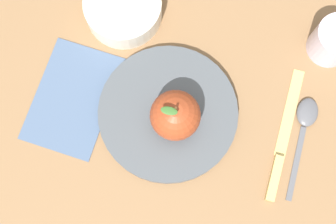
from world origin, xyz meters
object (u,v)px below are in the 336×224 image
(spoon, at_px, (305,123))
(apple, at_px, (175,115))
(linen_napkin, at_px, (73,98))
(knife, at_px, (282,146))
(dinner_plate, at_px, (168,113))
(cup, at_px, (335,40))
(side_bowl, at_px, (123,8))

(spoon, bearing_deg, apple, -21.56)
(linen_napkin, bearing_deg, knife, 145.75)
(linen_napkin, bearing_deg, spoon, 152.41)
(knife, relative_size, spoon, 1.25)
(dinner_plate, distance_m, spoon, 0.22)
(apple, distance_m, linen_napkin, 0.18)
(apple, distance_m, cup, 0.29)
(apple, bearing_deg, linen_napkin, -34.96)
(dinner_plate, xyz_separation_m, side_bowl, (0.01, -0.19, 0.01))
(apple, bearing_deg, dinner_plate, -72.22)
(dinner_plate, distance_m, knife, 0.19)
(knife, bearing_deg, side_bowl, -62.66)
(dinner_plate, bearing_deg, side_bowl, -88.20)
(linen_napkin, bearing_deg, dinner_plate, 148.85)
(side_bowl, height_order, linen_napkin, side_bowl)
(linen_napkin, bearing_deg, apple, 145.04)
(knife, distance_m, linen_napkin, 0.35)
(cup, xyz_separation_m, spoon, (0.09, 0.10, -0.03))
(dinner_plate, xyz_separation_m, knife, (-0.15, 0.11, -0.01))
(dinner_plate, bearing_deg, spoon, 154.96)
(cup, height_order, linen_napkin, cup)
(dinner_plate, relative_size, cup, 3.14)
(dinner_plate, height_order, side_bowl, side_bowl)
(cup, bearing_deg, linen_napkin, -9.45)
(knife, xyz_separation_m, linen_napkin, (0.29, -0.19, -0.00))
(dinner_plate, height_order, knife, dinner_plate)
(side_bowl, distance_m, cup, 0.35)
(apple, height_order, spoon, apple)
(spoon, xyz_separation_m, linen_napkin, (0.34, -0.18, -0.00))
(knife, bearing_deg, linen_napkin, -34.25)
(apple, relative_size, knife, 0.48)
(dinner_plate, xyz_separation_m, apple, (-0.01, 0.02, 0.05))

